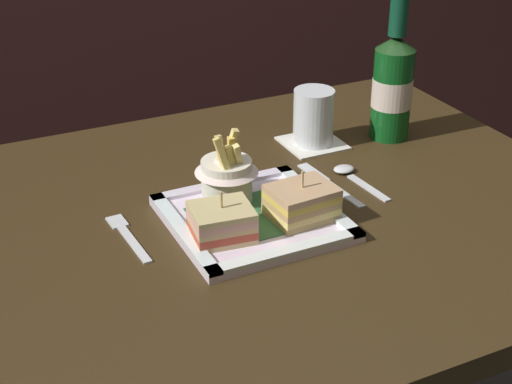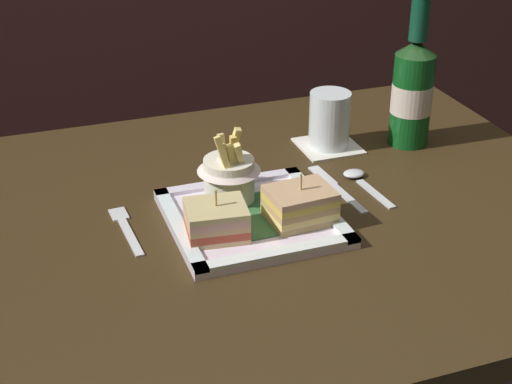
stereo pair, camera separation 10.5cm
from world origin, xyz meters
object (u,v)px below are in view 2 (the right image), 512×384
Objects in this scene: square_plate at (251,218)px; knife at (335,186)px; fork at (126,228)px; sandwich_half_left at (216,220)px; beer_bottle at (412,89)px; sandwich_half_right at (300,205)px; fries_cup at (229,171)px; spoon at (359,179)px; dining_table at (260,309)px; water_glass at (329,123)px.

knife is (0.16, 0.06, -0.01)m from square_plate.
sandwich_half_left is at bearing -33.64° from fork.
square_plate is at bearing -154.06° from beer_bottle.
sandwich_half_right is 0.83× the size of fries_cup.
sandwich_half_right reaches higher than fork.
spoon is (0.27, 0.10, -0.03)m from sandwich_half_left.
sandwich_half_left is 0.70× the size of spoon.
beer_bottle is at bearing 36.07° from spoon.
fries_cup is 0.89× the size of spoon.
sandwich_half_left is at bearing -117.77° from fries_cup.
fries_cup reaches higher than sandwich_half_left.
water_glass is at bearing 42.21° from dining_table.
water_glass reaches higher than spoon.
dining_table is 0.26m from spoon.
knife is 0.05m from spoon.
fries_cup reaches higher than spoon.
water_glass is (0.19, 0.17, 0.23)m from dining_table.
square_plate reaches higher than dining_table.
dining_table is 7.43× the size of fork.
spoon is at bearing 17.40° from square_plate.
beer_bottle is 0.15m from water_glass.
knife is at bearing 11.87° from dining_table.
water_glass is 0.42m from fork.
square_plate is 0.08m from fries_cup.
spoon is (0.38, 0.02, 0.00)m from fork.
beer_bottle is 0.24m from knife.
square_plate is 0.07m from sandwich_half_right.
water_glass is at bearing 87.02° from spoon.
sandwich_half_right reaches higher than dining_table.
knife is (0.10, 0.09, -0.03)m from sandwich_half_right.
sandwich_half_left is (-0.06, -0.03, 0.03)m from square_plate.
beer_bottle reaches higher than dining_table.
fries_cup reaches higher than dining_table.
knife is at bearing -149.66° from beer_bottle.
knife reaches higher than dining_table.
square_plate is 1.81× the size of spoon.
beer_bottle is at bearing 23.28° from dining_table.
sandwich_half_left is 0.28m from spoon.
beer_bottle is 2.07× the size of spoon.
knife is at bearing 22.22° from sandwich_half_left.
dining_table is at bearing 50.72° from square_plate.
water_glass reaches higher than sandwich_half_right.
water_glass reaches higher than dining_table.
spoon is (0.20, 0.06, -0.00)m from square_plate.
fork is (-0.53, -0.13, -0.10)m from beer_bottle.
spoon is at bearing 1.20° from fries_cup.
beer_bottle reaches higher than knife.
square_plate is 1.40× the size of knife.
dining_table is 3.88× the size of beer_bottle.
knife is at bearing -0.27° from fries_cup.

